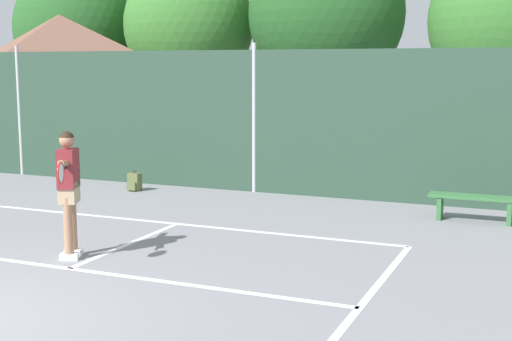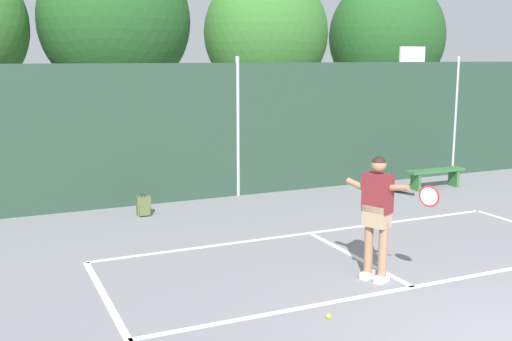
% 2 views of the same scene
% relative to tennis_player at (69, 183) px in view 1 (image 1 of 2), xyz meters
% --- Properties ---
extents(chainlink_fence, '(26.09, 0.09, 3.27)m').
position_rel_tennis_player_xyz_m(chainlink_fence, '(0.32, 6.06, 0.45)').
color(chainlink_fence, '#284233').
rests_on(chainlink_fence, ground).
extents(clubhouse_building, '(5.47, 4.54, 4.31)m').
position_rel_tennis_player_xyz_m(clubhouse_building, '(-7.68, 9.67, 1.13)').
color(clubhouse_building, beige).
rests_on(clubhouse_building, ground).
extents(treeline_backdrop, '(26.12, 4.64, 7.04)m').
position_rel_tennis_player_xyz_m(treeline_backdrop, '(-0.11, 14.46, 3.09)').
color(treeline_backdrop, brown).
rests_on(treeline_backdrop, ground).
extents(tennis_player, '(0.71, 1.30, 1.85)m').
position_rel_tennis_player_xyz_m(tennis_player, '(0.00, 0.00, 0.00)').
color(tennis_player, silver).
rests_on(tennis_player, ground).
extents(backpack_olive, '(0.29, 0.26, 0.46)m').
position_rel_tennis_player_xyz_m(backpack_olive, '(-2.19, 5.12, -0.92)').
color(backpack_olive, '#566038').
rests_on(backpack_olive, ground).
extents(courtside_bench, '(1.60, 0.36, 0.48)m').
position_rel_tennis_player_xyz_m(courtside_bench, '(5.15, 4.80, -0.75)').
color(courtside_bench, '#336B38').
rests_on(courtside_bench, ground).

